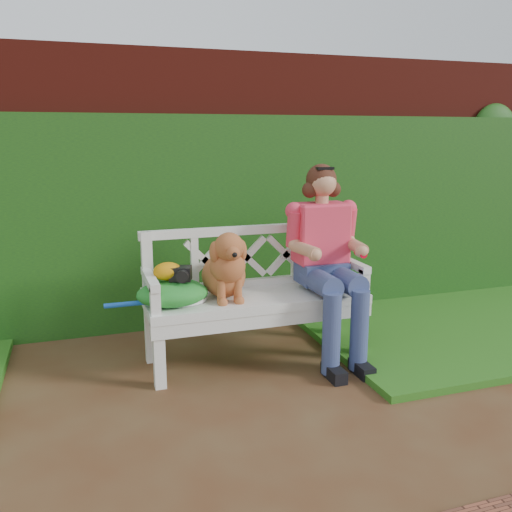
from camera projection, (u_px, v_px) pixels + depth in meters
name	position (u px, v px, depth m)	size (l,w,h in m)	color
ground	(204.00, 427.00, 2.93)	(60.00, 60.00, 0.00)	#4F2916
brick_wall	(149.00, 190.00, 4.45)	(10.00, 0.30, 2.20)	#5C160E
ivy_hedge	(154.00, 224.00, 4.30)	(10.00, 0.18, 1.70)	#225C13
grass_right	(462.00, 322.00, 4.49)	(2.60, 2.00, 0.05)	#1D6014
garden_bench	(256.00, 328.00, 3.75)	(1.58, 0.60, 0.48)	white
seated_woman	(323.00, 266.00, 3.79)	(0.55, 0.73, 1.30)	#C82746
dog	(225.00, 264.00, 3.57)	(0.31, 0.42, 0.47)	#A57A35
tennis_racket	(174.00, 300.00, 3.53)	(0.69, 0.29, 0.03)	silver
green_bag	(172.00, 293.00, 3.46)	(0.46, 0.35, 0.16)	#338441
camera_item	(181.00, 273.00, 3.46)	(0.13, 0.10, 0.09)	black
baseball_glove	(168.00, 271.00, 3.45)	(0.19, 0.14, 0.12)	#CB810A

